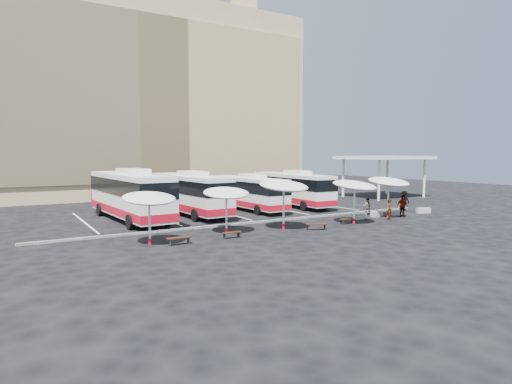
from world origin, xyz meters
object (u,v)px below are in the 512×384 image
sunshade_3 (355,186)px  bus_1 (188,192)px  bus_2 (247,191)px  wood_bench_1 (232,234)px  conc_bench_3 (423,210)px  passenger_2 (402,206)px  passenger_3 (404,201)px  passenger_1 (367,206)px  sunshade_0 (149,199)px  bus_0 (129,194)px  sunshade_1 (226,193)px  sunshade_2 (284,186)px  wood_bench_2 (317,225)px  passenger_0 (390,210)px  conc_bench_0 (361,216)px  bus_3 (292,188)px  wood_bench_3 (348,220)px  conc_bench_1 (377,214)px  conc_bench_2 (397,213)px  wood_bench_0 (179,239)px

sunshade_3 → bus_1: bearing=128.1°
bus_2 → wood_bench_1: (-7.91, -11.83, -1.49)m
conc_bench_3 → passenger_2: (-3.65, -0.67, 0.71)m
bus_2 → passenger_3: size_ratio=5.86×
passenger_1 → passenger_3: size_ratio=0.80×
sunshade_0 → wood_bench_1: size_ratio=2.52×
bus_0 → sunshade_1: bus_0 is taller
passenger_3 → bus_1: bearing=-9.7°
sunshade_2 → wood_bench_2: (1.83, -1.48, -2.76)m
conc_bench_3 → passenger_0: size_ratio=0.76×
sunshade_2 → conc_bench_0: (8.31, 0.73, -2.89)m
bus_0 → bus_1: bus_0 is taller
passenger_2 → bus_3: bearing=118.1°
passenger_0 → passenger_2: (2.26, 0.63, 0.10)m
sunshade_2 → passenger_2: (12.31, -0.19, -2.17)m
passenger_1 → sunshade_3: bearing=80.2°
wood_bench_3 → conc_bench_1: bearing=18.2°
sunshade_0 → conc_bench_2: bearing=2.7°
bus_0 → conc_bench_0: size_ratio=10.75×
passenger_1 → passenger_3: passenger_3 is taller
sunshade_3 → wood_bench_2: sunshade_3 is taller
bus_1 → wood_bench_0: size_ratio=8.36×
sunshade_3 → passenger_0: bearing=-0.6°
conc_bench_1 → conc_bench_2: 2.34m
sunshade_3 → passenger_0: 4.49m
bus_3 → sunshade_2: bearing=-126.5°
conc_bench_2 → passenger_3: 3.43m
wood_bench_2 → passenger_0: (8.22, 0.66, 0.49)m
conc_bench_2 → passenger_2: 1.33m
wood_bench_0 → bus_0: bearing=90.0°
passenger_3 → wood_bench_3: bearing=31.1°
bus_1 → conc_bench_1: 16.74m
bus_2 → wood_bench_0: bearing=-135.9°
wood_bench_3 → passenger_0: passenger_0 is taller
wood_bench_1 → passenger_2: (17.05, 0.83, 0.64)m
sunshade_2 → conc_bench_3: sunshade_2 is taller
wood_bench_0 → conc_bench_1: bearing=6.7°
conc_bench_2 → passenger_1: bearing=148.7°
bus_2 → conc_bench_1: 12.33m
sunshade_0 → wood_bench_3: sunshade_0 is taller
conc_bench_0 → sunshade_0: bearing=-176.8°
conc_bench_3 → passenger_1: bearing=162.6°
wood_bench_2 → conc_bench_0: size_ratio=1.25×
conc_bench_1 → bus_1: bearing=144.0°
sunshade_1 → wood_bench_1: bearing=-105.6°
wood_bench_2 → passenger_0: passenger_0 is taller
bus_3 → passenger_1: size_ratio=7.75×
passenger_1 → passenger_0: bearing=127.2°
bus_2 → passenger_0: bearing=-61.4°
sunshade_1 → passenger_3: bearing=5.3°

